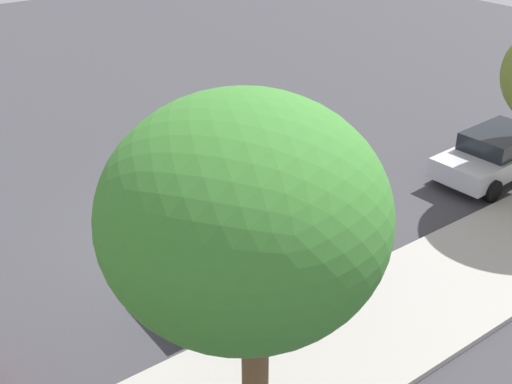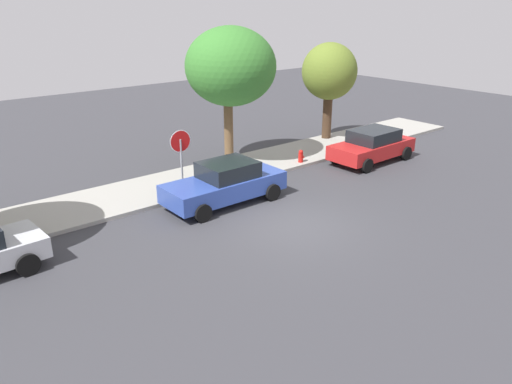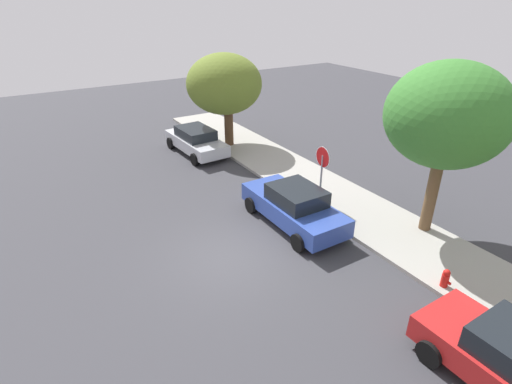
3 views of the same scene
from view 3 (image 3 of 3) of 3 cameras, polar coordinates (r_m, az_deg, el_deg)
The scene contains 8 objects.
ground_plane at distance 13.41m, azimuth -3.48°, elevation -9.08°, with size 60.00×60.00×0.00m, color #38383D.
sidewalk_curb at distance 16.38m, azimuth 14.26°, elevation -2.54°, with size 32.00×3.13×0.14m, color #9E9B93.
stop_sign at distance 15.92m, azimuth 9.43°, elevation 3.79°, with size 0.85×0.08×2.51m.
parked_car_blue at distance 14.79m, azimuth 5.43°, elevation -1.99°, with size 4.57×2.02×1.56m.
parked_car_silver at distance 21.79m, azimuth -8.56°, elevation 7.29°, with size 4.44×2.11×1.41m.
street_tree_near_corner at distance 14.09m, azimuth 25.67°, elevation 9.76°, with size 3.91×3.91×6.06m.
street_tree_far at distance 21.94m, azimuth -4.56°, elevation 15.08°, with size 4.01×4.01×5.09m.
fire_hydrant at distance 13.04m, azimuth 25.39°, elevation -11.27°, with size 0.30×0.22×0.72m.
Camera 3 is at (9.69, -5.03, 7.80)m, focal length 28.00 mm.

